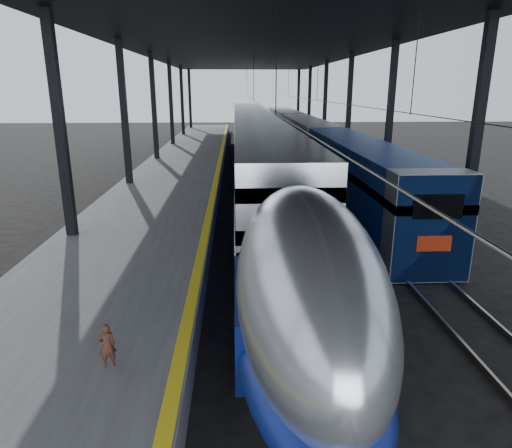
{
  "coord_description": "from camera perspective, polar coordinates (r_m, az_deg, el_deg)",
  "views": [
    {
      "loc": [
        0.51,
        -12.03,
        6.38
      ],
      "look_at": [
        1.17,
        2.67,
        2.0
      ],
      "focal_mm": 32.0,
      "sensor_mm": 36.0,
      "label": 1
    }
  ],
  "objects": [
    {
      "name": "child",
      "position": [
        9.86,
        -18.14,
        -14.2
      ],
      "size": [
        0.4,
        0.33,
        0.94
      ],
      "primitive_type": "imported",
      "rotation": [
        0.0,
        0.0,
        3.51
      ],
      "color": "#4A2518",
      "rests_on": "platform"
    },
    {
      "name": "second_train",
      "position": [
        41.96,
        6.42,
        10.36
      ],
      "size": [
        2.74,
        56.05,
        3.78
      ],
      "color": "navy",
      "rests_on": "ground"
    },
    {
      "name": "tgv_train",
      "position": [
        36.74,
        -0.26,
        9.88
      ],
      "size": [
        3.13,
        65.2,
        4.48
      ],
      "color": "silver",
      "rests_on": "ground"
    },
    {
      "name": "yellow_strip",
      "position": [
        32.5,
        -4.73,
        7.0
      ],
      "size": [
        0.3,
        80.0,
        0.01
      ],
      "primitive_type": "cube",
      "color": "yellow",
      "rests_on": "platform"
    },
    {
      "name": "rails",
      "position": [
        32.88,
        4.44,
        5.48
      ],
      "size": [
        6.52,
        80.0,
        0.16
      ],
      "color": "slate",
      "rests_on": "ground"
    },
    {
      "name": "canopy",
      "position": [
        32.17,
        -0.12,
        21.45
      ],
      "size": [
        18.0,
        75.0,
        9.47
      ],
      "color": "black",
      "rests_on": "ground"
    },
    {
      "name": "platform",
      "position": [
        32.81,
        -9.63,
        6.02
      ],
      "size": [
        6.0,
        80.0,
        1.0
      ],
      "primitive_type": "cube",
      "color": "#4C4C4F",
      "rests_on": "ground"
    },
    {
      "name": "ground",
      "position": [
        13.62,
        -4.52,
        -11.4
      ],
      "size": [
        160.0,
        160.0,
        0.0
      ],
      "primitive_type": "plane",
      "color": "black",
      "rests_on": "ground"
    }
  ]
}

